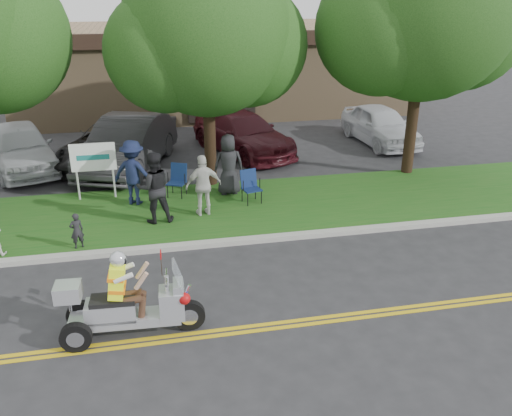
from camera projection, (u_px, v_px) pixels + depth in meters
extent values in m
plane|color=#28282B|center=(235.00, 315.00, 10.37)|extent=(120.00, 120.00, 0.00)
cube|color=gold|center=(240.00, 333.00, 9.84)|extent=(60.00, 0.10, 0.01)
cube|color=gold|center=(238.00, 328.00, 9.99)|extent=(60.00, 0.10, 0.01)
cube|color=#A8A89E|center=(213.00, 243.00, 13.10)|extent=(60.00, 0.25, 0.12)
cube|color=#195316|center=(203.00, 210.00, 15.05)|extent=(60.00, 4.00, 0.10)
cube|color=#9E7F5B|center=(209.00, 67.00, 27.15)|extent=(18.00, 8.00, 4.00)
cube|color=black|center=(220.00, 39.00, 22.84)|extent=(18.00, 0.30, 0.60)
cylinder|color=#332114|center=(209.00, 120.00, 16.16)|extent=(0.36, 0.36, 4.20)
sphere|color=#1A4413|center=(206.00, 31.00, 15.19)|extent=(4.80, 4.80, 4.80)
sphere|color=#1A4413|center=(246.00, 45.00, 15.86)|extent=(3.60, 3.60, 3.60)
sphere|color=#1A4413|center=(165.00, 52.00, 14.98)|extent=(3.36, 3.36, 3.36)
cylinder|color=#332114|center=(414.00, 103.00, 17.11)|extent=(0.36, 0.36, 4.76)
sphere|color=#1A4413|center=(425.00, 6.00, 16.00)|extent=(5.60, 5.60, 5.60)
sphere|color=#1A4413|center=(460.00, 23.00, 16.73)|extent=(4.20, 4.20, 4.20)
sphere|color=#1A4413|center=(382.00, 28.00, 15.78)|extent=(3.92, 3.92, 3.92)
cylinder|color=silver|center=(78.00, 185.00, 15.48)|extent=(0.06, 0.06, 1.10)
cylinder|color=silver|center=(114.00, 183.00, 15.67)|extent=(0.06, 0.06, 1.10)
cube|color=white|center=(93.00, 157.00, 15.27)|extent=(1.25, 0.06, 0.80)
cylinder|color=black|center=(189.00, 315.00, 9.86)|extent=(0.59, 0.17, 0.58)
cylinder|color=black|center=(76.00, 337.00, 9.27)|extent=(0.55, 0.18, 0.55)
cylinder|color=black|center=(82.00, 315.00, 9.91)|extent=(0.55, 0.18, 0.55)
cube|color=silver|center=(129.00, 319.00, 9.69)|extent=(1.87, 0.55, 0.18)
cube|color=silver|center=(111.00, 310.00, 9.57)|extent=(0.90, 0.50, 0.34)
cube|color=black|center=(113.00, 300.00, 9.50)|extent=(0.80, 0.45, 0.10)
cube|color=silver|center=(172.00, 303.00, 9.70)|extent=(0.46, 0.49, 0.54)
cube|color=silver|center=(178.00, 275.00, 9.51)|extent=(0.21, 0.46, 0.48)
cube|color=silver|center=(68.00, 292.00, 9.31)|extent=(0.46, 0.43, 0.29)
sphere|color=#B20C0F|center=(184.00, 297.00, 9.54)|extent=(0.21, 0.21, 0.21)
cube|color=#D7F019|center=(117.00, 280.00, 9.37)|extent=(0.36, 0.41, 0.63)
sphere|color=silver|center=(118.00, 259.00, 9.22)|extent=(0.28, 0.28, 0.28)
cylinder|color=black|center=(168.00, 191.00, 15.70)|extent=(0.03, 0.03, 0.39)
cylinder|color=black|center=(182.00, 193.00, 15.61)|extent=(0.03, 0.03, 0.39)
cylinder|color=black|center=(173.00, 187.00, 16.05)|extent=(0.03, 0.03, 0.39)
cylinder|color=black|center=(186.00, 188.00, 15.96)|extent=(0.03, 0.03, 0.39)
cube|color=#10244F|center=(177.00, 183.00, 15.75)|extent=(0.64, 0.62, 0.04)
cube|color=#10244F|center=(179.00, 172.00, 15.84)|extent=(0.51, 0.34, 0.53)
cylinder|color=black|center=(248.00, 200.00, 15.11)|extent=(0.03, 0.03, 0.39)
cylinder|color=black|center=(261.00, 197.00, 15.28)|extent=(0.03, 0.03, 0.39)
cylinder|color=black|center=(242.00, 195.00, 15.43)|extent=(0.03, 0.03, 0.39)
cylinder|color=black|center=(255.00, 193.00, 15.60)|extent=(0.03, 0.03, 0.39)
cube|color=#11224F|center=(252.00, 189.00, 15.28)|extent=(0.58, 0.54, 0.04)
cube|color=#11224F|center=(248.00, 178.00, 15.35)|extent=(0.51, 0.26, 0.53)
imported|color=black|center=(154.00, 188.00, 13.86)|extent=(0.96, 0.78, 1.88)
imported|color=silver|center=(204.00, 185.00, 14.33)|extent=(1.03, 0.56, 1.66)
imported|color=#161E3F|center=(133.00, 173.00, 15.03)|extent=(1.36, 1.10, 1.83)
imported|color=black|center=(229.00, 165.00, 15.77)|extent=(0.89, 0.59, 1.79)
imported|color=black|center=(77.00, 231.00, 12.64)|extent=(0.37, 0.31, 0.87)
imported|color=#BABDC2|center=(21.00, 147.00, 18.17)|extent=(3.30, 5.04, 1.59)
imported|color=#2C2C2E|center=(128.00, 144.00, 18.28)|extent=(3.60, 5.65, 1.76)
imported|color=black|center=(114.00, 143.00, 18.83)|extent=(4.27, 5.84, 1.48)
imported|color=#451018|center=(243.00, 133.00, 20.11)|extent=(3.81, 5.44, 1.46)
imported|color=silver|center=(380.00, 125.00, 21.26)|extent=(2.03, 4.47, 1.49)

